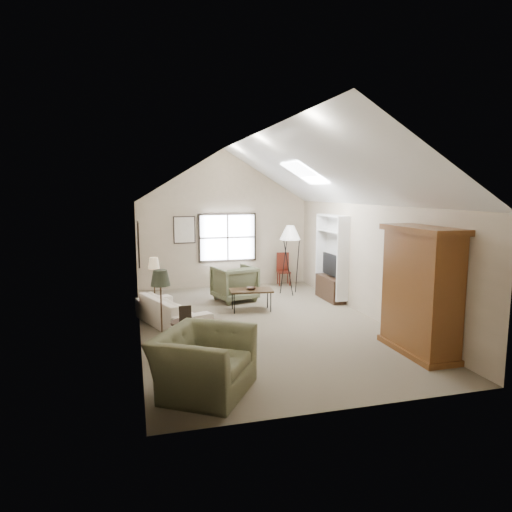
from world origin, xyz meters
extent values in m
cube|color=#6B5F4C|center=(0.00, 0.00, 0.00)|extent=(5.00, 8.00, 0.01)
cube|color=tan|center=(0.00, 4.00, 1.25)|extent=(5.00, 0.01, 2.50)
cube|color=tan|center=(0.00, -4.00, 1.25)|extent=(5.00, 0.01, 2.50)
cube|color=tan|center=(-2.50, 0.00, 1.25)|extent=(0.01, 8.00, 2.50)
cube|color=tan|center=(2.50, 0.00, 1.25)|extent=(0.01, 8.00, 2.50)
cube|color=black|center=(0.10, 3.96, 1.45)|extent=(1.72, 0.08, 1.42)
cube|color=black|center=(-2.47, 0.30, 1.75)|extent=(0.68, 0.04, 0.88)
cube|color=black|center=(-1.15, 3.97, 1.70)|extent=(0.62, 0.04, 0.78)
cube|color=brown|center=(2.18, -2.40, 1.10)|extent=(0.60, 1.50, 2.20)
cube|color=white|center=(2.34, 1.60, 1.15)|extent=(0.32, 1.30, 2.10)
cube|color=#382316|center=(2.32, 1.60, 0.30)|extent=(0.34, 1.18, 0.60)
cube|color=black|center=(2.32, 1.60, 0.92)|extent=(0.05, 0.90, 0.55)
imported|color=#EFE2CE|center=(-1.83, 0.39, 0.30)|extent=(1.50, 2.24, 0.61)
imported|color=#6D714F|center=(-1.68, -3.00, 0.43)|extent=(1.70, 1.75, 0.87)
imported|color=#5B5C41|center=(-0.10, 2.16, 0.45)|extent=(1.18, 1.20, 0.90)
cube|color=#362816|center=(0.07, 1.07, 0.25)|extent=(1.05, 0.65, 0.51)
imported|color=#371E16|center=(0.07, 1.07, 0.54)|extent=(0.26, 0.26, 0.06)
cylinder|color=#372316|center=(-1.73, -1.21, 0.26)|extent=(0.67, 0.67, 0.52)
cube|color=maroon|center=(1.76, 3.70, 0.48)|extent=(0.42, 0.42, 0.96)
camera|label=1|loc=(-2.57, -9.07, 2.81)|focal=32.00mm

